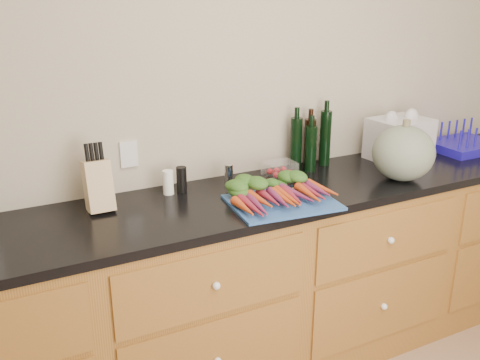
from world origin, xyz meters
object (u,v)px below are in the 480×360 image
knife_block (98,186)px  squash (403,153)px  cutting_board (282,202)px  carrots (278,194)px  tomato_box (280,169)px  dish_rack (464,143)px

knife_block → squash: bearing=-11.6°
squash → cutting_board: bearing=-179.3°
cutting_board → carrots: size_ratio=1.02×
cutting_board → carrots: (0.00, 0.03, 0.03)m
cutting_board → squash: squash is taller
cutting_board → knife_block: (-0.73, 0.30, 0.10)m
cutting_board → tomato_box: bearing=60.6°
cutting_board → knife_block: knife_block is taller
cutting_board → dish_rack: 1.41m
tomato_box → knife_block: bearing=-178.1°
cutting_board → squash: bearing=0.7°
cutting_board → squash: 0.70m
carrots → tomato_box: (0.19, 0.30, -0.00)m
knife_block → tomato_box: size_ratio=1.43×
cutting_board → tomato_box: (0.19, 0.33, 0.03)m
carrots → tomato_box: bearing=57.8°
carrots → tomato_box: size_ratio=2.95×
tomato_box → dish_rack: bearing=-4.3°
squash → knife_block: (-1.42, 0.29, -0.03)m
knife_block → tomato_box: bearing=1.9°
tomato_box → squash: bearing=-32.5°
carrots → dish_rack: bearing=8.4°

